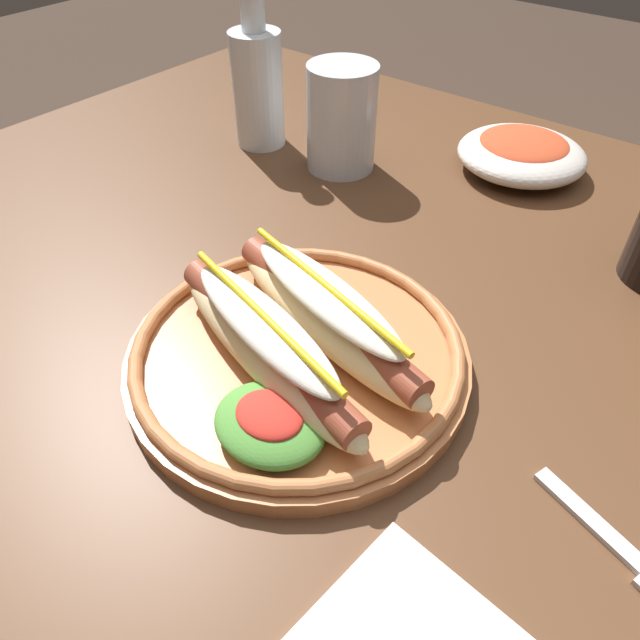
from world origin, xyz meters
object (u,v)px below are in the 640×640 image
at_px(hot_dog_plate, 296,346).
at_px(glass_bottle, 258,83).
at_px(water_cup, 342,118).
at_px(side_bowl, 522,153).
at_px(fork, 625,552).

height_order(hot_dog_plate, glass_bottle, glass_bottle).
height_order(water_cup, side_bowl, water_cup).
distance_m(fork, glass_bottle, 0.66).
bearing_deg(fork, glass_bottle, 171.70).
xyz_separation_m(hot_dog_plate, water_cup, (-0.19, 0.31, 0.04)).
bearing_deg(fork, side_bowl, 140.13).
distance_m(glass_bottle, side_bowl, 0.35).
height_order(fork, water_cup, water_cup).
xyz_separation_m(glass_bottle, side_bowl, (0.31, 0.15, -0.06)).
bearing_deg(fork, water_cup, 164.58).
bearing_deg(hot_dog_plate, glass_bottle, 136.94).
relative_size(fork, water_cup, 0.94).
height_order(hot_dog_plate, side_bowl, hot_dog_plate).
bearing_deg(glass_bottle, side_bowl, 25.21).
distance_m(water_cup, glass_bottle, 0.13).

